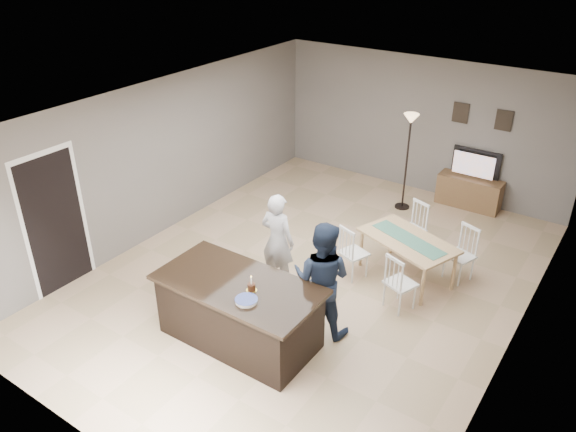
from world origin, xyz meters
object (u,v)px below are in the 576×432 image
Objects in this scene: kitchen_island at (239,311)px; dining_table at (408,246)px; woman at (278,241)px; man at (322,279)px; tv_console at (469,192)px; television at (475,164)px; birthday_cake at (252,287)px; floor_lamp at (409,136)px; plate_stack at (246,300)px.

kitchen_island is 1.07× the size of dining_table.
man is (1.11, -0.56, 0.06)m from woman.
man is at bearing -82.98° from dining_table.
tv_console is 0.57m from television.
birthday_cake reaches higher than dining_table.
floor_lamp is at bearing 38.94° from television.
woman is 0.75× the size of dining_table.
kitchen_island is 1.79× the size of tv_console.
man reaches higher than dining_table.
woman is at bearing -98.30° from floor_lamp.
man reaches higher than kitchen_island.
floor_lamp is (-0.07, 4.84, 0.51)m from birthday_cake.
plate_stack reaches higher than kitchen_island.
television is 4.88m from man.
television is 1.45m from floor_lamp.
tv_console is at bearing 110.32° from dining_table.
television reaches higher than plate_stack.
birthday_cake is (-0.96, -5.67, 0.09)m from television.
television is (1.20, 5.64, 0.41)m from kitchen_island.
plate_stack is (-0.86, -5.82, 0.62)m from tv_console.
television reaches higher than dining_table.
kitchen_island is 1.41m from woman.
kitchen_island is 5.78m from television.
man reaches higher than woman.
plate_stack is (-0.86, -5.89, 0.06)m from television.
kitchen_island is 7.76× the size of plate_stack.
television is at bearing 38.94° from floor_lamp.
dining_table is (1.20, 2.60, 0.11)m from kitchen_island.
birthday_cake is 0.11× the size of floor_lamp.
kitchen_island is 1.15× the size of floor_lamp.
dining_table is at bearing 73.11° from plate_stack.
dining_table is (0.96, 2.63, -0.39)m from birthday_cake.
woman reaches higher than plate_stack.
man is at bearing 45.23° from kitchen_island.
woman reaches higher than kitchen_island.
floor_lamp is (-0.60, 4.03, 0.64)m from man.
man is 1.89m from dining_table.
plate_stack is at bearing -98.45° from tv_console.
woman is (-0.34, 1.34, 0.30)m from kitchen_island.
kitchen_island is 2.86m from dining_table.
man is at bearing 84.96° from television.
tv_console is at bearing 81.55° from plate_stack.
dining_table is at bearing 65.18° from kitchen_island.
television is at bearing 80.41° from birthday_cake.
kitchen_island is 1.42× the size of woman.
tv_console is 5.92m from plate_stack.
man is 0.87× the size of floor_lamp.
tv_console is 4.84m from man.
kitchen_island is at bearing -94.52° from dining_table.
kitchen_island is at bearing 142.83° from plate_stack.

